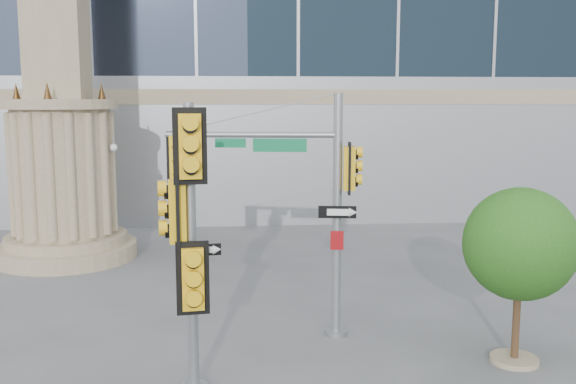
{
  "coord_description": "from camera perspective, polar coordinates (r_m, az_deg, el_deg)",
  "views": [
    {
      "loc": [
        -0.61,
        -11.75,
        5.08
      ],
      "look_at": [
        0.57,
        2.0,
        3.09
      ],
      "focal_mm": 40.0,
      "sensor_mm": 36.0,
      "label": 1
    }
  ],
  "objects": [
    {
      "name": "monument",
      "position": [
        21.45,
        -19.7,
        8.89
      ],
      "size": [
        4.4,
        4.4,
        16.6
      ],
      "color": "gray",
      "rests_on": "ground"
    },
    {
      "name": "ground",
      "position": [
        12.82,
        -1.83,
        -15.16
      ],
      "size": [
        120.0,
        120.0,
        0.0
      ],
      "primitive_type": "plane",
      "color": "#545456",
      "rests_on": "ground"
    },
    {
      "name": "secondary_signal_pole",
      "position": [
        10.87,
        -8.88,
        -3.15
      ],
      "size": [
        0.9,
        0.66,
        5.04
      ],
      "rotation": [
        0.0,
        0.0,
        0.12
      ],
      "color": "slate",
      "rests_on": "ground"
    },
    {
      "name": "street_tree",
      "position": [
        13.06,
        20.06,
        -4.75
      ],
      "size": [
        2.21,
        2.16,
        3.45
      ],
      "color": "gray",
      "rests_on": "ground"
    },
    {
      "name": "main_signal_pole",
      "position": [
        13.57,
        0.44,
        0.39
      ],
      "size": [
        4.02,
        0.94,
        5.22
      ],
      "rotation": [
        0.0,
        0.0,
        -0.14
      ],
      "color": "slate",
      "rests_on": "ground"
    }
  ]
}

